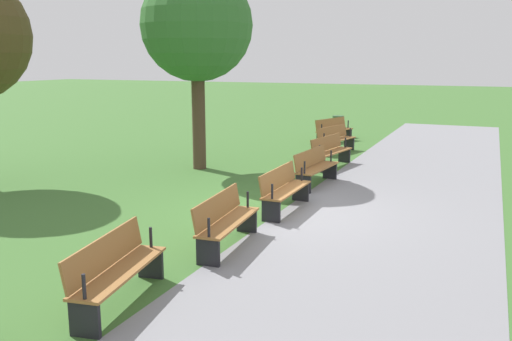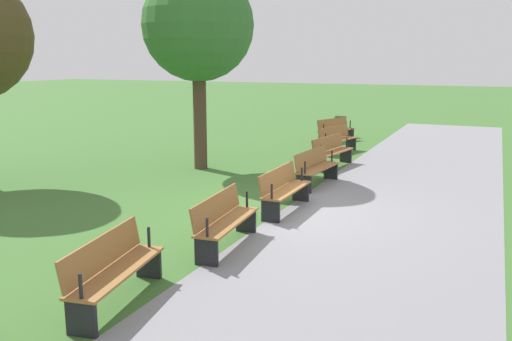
# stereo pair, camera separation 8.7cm
# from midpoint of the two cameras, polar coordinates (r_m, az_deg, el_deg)

# --- Properties ---
(ground_plane) EXTENTS (120.00, 120.00, 0.00)m
(ground_plane) POSITION_cam_midpoint_polar(r_m,az_deg,el_deg) (11.35, 3.45, -4.24)
(ground_plane) COLOR #3D6B2D
(path_paving) EXTENTS (34.52, 4.24, 0.01)m
(path_paving) POSITION_cam_midpoint_polar(r_m,az_deg,el_deg) (10.85, 13.56, -5.30)
(path_paving) COLOR gray
(path_paving) RESTS_ON ground
(bench_0) EXTENTS (1.93, 1.07, 0.89)m
(bench_0) POSITION_cam_midpoint_polar(r_m,az_deg,el_deg) (21.00, 8.44, 4.29)
(bench_0) COLOR #996633
(bench_0) RESTS_ON ground
(bench_1) EXTENTS (1.94, 0.93, 0.89)m
(bench_1) POSITION_cam_midpoint_polar(r_m,az_deg,el_deg) (18.52, 8.61, 3.32)
(bench_1) COLOR #996633
(bench_1) RESTS_ON ground
(bench_2) EXTENTS (1.93, 0.78, 0.89)m
(bench_2) POSITION_cam_midpoint_polar(r_m,az_deg,el_deg) (16.04, 8.08, 2.07)
(bench_2) COLOR #996633
(bench_2) RESTS_ON ground
(bench_3) EXTENTS (1.91, 0.63, 0.89)m
(bench_3) POSITION_cam_midpoint_polar(r_m,az_deg,el_deg) (13.61, 6.48, 0.42)
(bench_3) COLOR #996633
(bench_3) RESTS_ON ground
(bench_4) EXTENTS (1.88, 0.47, 0.89)m
(bench_4) POSITION_cam_midpoint_polar(r_m,az_deg,el_deg) (11.26, 3.15, -1.87)
(bench_4) COLOR #996633
(bench_4) RESTS_ON ground
(bench_5) EXTENTS (1.91, 0.63, 0.89)m
(bench_5) POSITION_cam_midpoint_polar(r_m,az_deg,el_deg) (9.08, -3.11, -5.16)
(bench_5) COLOR #996633
(bench_5) RESTS_ON ground
(bench_6) EXTENTS (1.93, 0.78, 0.89)m
(bench_6) POSITION_cam_midpoint_polar(r_m,az_deg,el_deg) (7.26, -14.45, -9.89)
(bench_6) COLOR #996633
(bench_6) RESTS_ON ground
(tree_1) EXTENTS (3.11, 3.11, 5.59)m
(tree_1) POSITION_cam_midpoint_polar(r_m,az_deg,el_deg) (15.54, -5.94, 14.85)
(tree_1) COLOR #4C3828
(tree_1) RESTS_ON ground
(trash_bin) EXTENTS (0.47, 0.47, 0.85)m
(trash_bin) POSITION_cam_midpoint_polar(r_m,az_deg,el_deg) (22.52, 8.93, 4.62)
(trash_bin) COLOR #2D512D
(trash_bin) RESTS_ON ground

